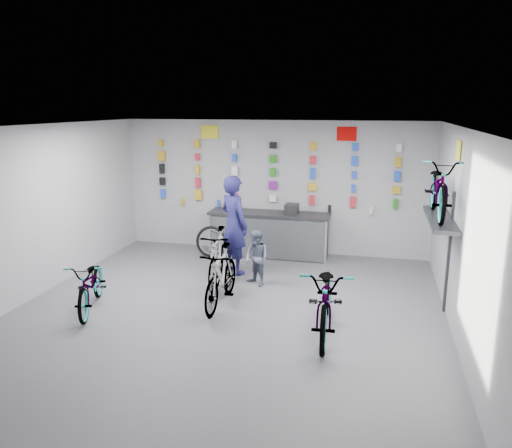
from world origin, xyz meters
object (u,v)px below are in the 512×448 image
(bike_left, at_px, (91,284))
(customer, at_px, (256,258))
(counter, at_px, (269,235))
(clerk, at_px, (234,225))
(bike_service, at_px, (218,257))
(bike_center, at_px, (221,277))
(bike_right, at_px, (327,298))

(bike_left, xyz_separation_m, customer, (2.38, 1.77, 0.09))
(counter, height_order, clerk, clerk)
(clerk, bearing_deg, bike_service, 118.67)
(bike_left, relative_size, customer, 1.58)
(bike_left, xyz_separation_m, bike_service, (1.67, 1.66, 0.09))
(bike_left, xyz_separation_m, clerk, (1.77, 2.38, 0.55))
(bike_service, relative_size, customer, 1.66)
(bike_center, distance_m, clerk, 1.80)
(counter, distance_m, clerk, 1.45)
(counter, distance_m, bike_left, 4.28)
(bike_left, distance_m, bike_right, 3.87)
(bike_service, height_order, customer, same)
(clerk, relative_size, customer, 1.87)
(bike_left, distance_m, bike_service, 2.35)
(bike_left, height_order, bike_right, bike_right)
(counter, distance_m, bike_center, 3.00)
(bike_right, distance_m, customer, 2.28)
(bike_right, height_order, clerk, clerk)
(customer, bearing_deg, bike_right, -12.37)
(bike_left, distance_m, customer, 2.97)
(bike_left, relative_size, bike_service, 0.95)
(counter, bearing_deg, bike_service, -104.96)
(counter, xyz_separation_m, customer, (0.17, -1.89, 0.04))
(clerk, distance_m, customer, 0.98)
(clerk, height_order, customer, clerk)
(bike_right, bearing_deg, bike_service, 139.93)
(bike_service, xyz_separation_m, customer, (0.71, 0.12, -0.00))
(bike_right, bearing_deg, bike_left, 176.83)
(bike_left, relative_size, clerk, 0.84)
(bike_left, xyz_separation_m, bike_center, (2.04, 0.67, 0.07))
(bike_left, height_order, bike_service, bike_service)
(bike_center, distance_m, bike_service, 1.05)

